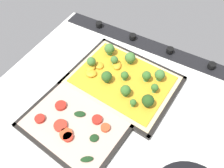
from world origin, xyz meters
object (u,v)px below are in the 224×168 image
object	(u,v)px
broccoli_pizza	(123,78)
baking_tray_back	(78,122)
baking_tray_front	(123,82)
veggie_pizza_back	(77,121)

from	to	relation	value
broccoli_pizza	baking_tray_back	size ratio (longest dim) A/B	1.09
baking_tray_front	veggie_pizza_back	distance (cm)	21.97
baking_tray_front	veggie_pizza_back	xyz separation A→B (cm)	(4.90, 21.40, 0.71)
broccoli_pizza	baking_tray_back	xyz separation A→B (cm)	(4.69, 21.49, -1.72)
baking_tray_front	veggie_pizza_back	size ratio (longest dim) A/B	1.26
baking_tray_back	broccoli_pizza	bearing A→B (deg)	-102.32
baking_tray_front	broccoli_pizza	size ratio (longest dim) A/B	1.07
veggie_pizza_back	baking_tray_front	bearing A→B (deg)	-102.89
baking_tray_front	broccoli_pizza	bearing A→B (deg)	-71.70
broccoli_pizza	baking_tray_back	bearing A→B (deg)	77.68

